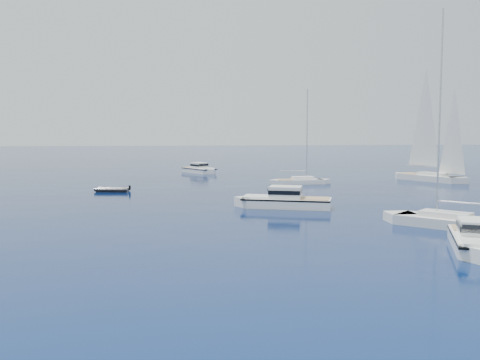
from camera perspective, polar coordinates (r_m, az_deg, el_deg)
name	(u,v)px	position (r m, az deg, el deg)	size (l,w,h in m)	color
ground	(295,259)	(32.97, 5.60, -7.91)	(400.00, 400.00, 0.00)	navy
motor_cruiser_near	(476,250)	(38.02, 22.71, -6.52)	(2.80, 9.16, 2.41)	white
motor_cruiser_centre	(283,208)	(53.40, 4.38, -2.79)	(3.02, 9.87, 2.59)	white
motor_cruiser_horizon	(200,173)	(93.87, -4.06, 0.73)	(2.53, 8.28, 2.17)	white
sailboat_mid_r	(451,227)	(45.67, 20.50, -4.50)	(2.99, 11.52, 16.93)	silver
sailboat_centre	(300,184)	(75.84, 6.07, -0.39)	(2.30, 8.86, 13.03)	white
sailboat_sails_r	(430,181)	(84.07, 18.58, -0.08)	(3.27, 12.57, 18.48)	silver
tender_yellow	(278,206)	(54.32, 3.87, -2.65)	(1.98, 3.59, 0.95)	yellow
tender_grey_far	(113,192)	(68.00, -12.71, -1.15)	(2.20, 4.08, 0.95)	black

